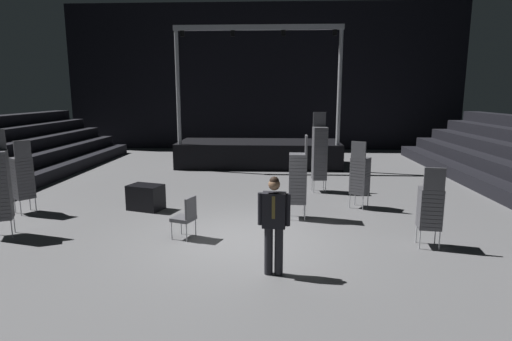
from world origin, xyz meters
The scene contains 11 objects.
ground_plane centered at (0.00, 0.00, -0.05)m, with size 22.00×30.00×0.10m, color slate.
arena_end_wall centered at (0.00, 15.00, 4.00)m, with size 22.00×0.30×8.00m, color black.
stage_riser centered at (0.00, 9.41, 0.64)m, with size 7.01×2.76×5.79m.
man_with_tie centered at (0.72, -1.76, 1.01)m, with size 0.57×0.26×1.77m.
chair_stack_front_left centered at (3.07, 2.70, 0.94)m, with size 0.61×0.61×1.88m.
chair_stack_mid_right centered at (1.31, 1.62, 1.07)m, with size 0.45×0.45×2.14m.
chair_stack_mid_centre centered at (3.93, -0.25, 0.86)m, with size 0.50×0.50×1.71m.
chair_stack_rear_left centered at (-5.94, 1.75, 0.98)m, with size 0.62×0.62×1.96m.
chair_stack_rear_right centered at (2.15, 4.60, 1.28)m, with size 0.47×0.47×2.56m.
equipment_road_case centered at (-2.82, 2.23, 0.35)m, with size 0.90×0.60×0.69m, color black.
loose_chair_near_man centered at (-1.21, 0.00, 0.53)m, with size 0.56×0.56×0.95m.
Camera 1 is at (0.74, -8.64, 3.17)m, focal length 29.04 mm.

